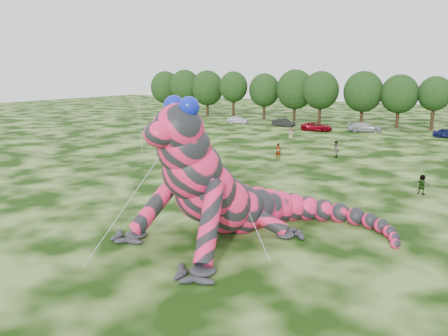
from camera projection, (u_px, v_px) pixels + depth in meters
ground at (301, 250)px, 23.31m from camera, size 240.00×240.00×0.00m
inflatable_gecko at (238, 164)px, 25.19m from camera, size 18.27×19.87×8.15m
tree_0 at (166, 92)px, 99.07m from camera, size 6.91×6.22×9.51m
tree_1 at (185, 93)px, 95.00m from camera, size 6.74×6.07×9.81m
tree_2 at (207, 93)px, 93.00m from camera, size 7.04×6.34×9.64m
tree_3 at (233, 95)px, 88.01m from camera, size 5.81×5.23×9.44m
tree_4 at (264, 97)px, 86.45m from camera, size 6.22×5.60×9.06m
tree_5 at (295, 96)px, 82.94m from camera, size 7.16×6.44×9.80m
tree_6 at (320, 98)px, 78.76m from camera, size 6.52×5.86×9.49m
tree_7 at (363, 99)px, 75.20m from camera, size 6.68×6.01×9.48m
tree_8 at (399, 102)px, 72.53m from camera, size 6.14×5.53×8.94m
tree_9 at (434, 103)px, 70.27m from camera, size 5.27×4.74×8.68m
car_0 at (238, 120)px, 80.43m from camera, size 4.21×2.15×1.37m
car_1 at (284, 123)px, 75.80m from camera, size 4.34×2.22×1.36m
car_2 at (317, 127)px, 70.15m from camera, size 5.31×2.98×1.40m
car_3 at (365, 127)px, 68.97m from camera, size 5.48×3.02×1.50m
car_4 at (448, 133)px, 62.67m from camera, size 3.98×1.68×1.34m
spectator_0 at (278, 151)px, 47.28m from camera, size 0.67×0.46×1.78m
spectator_4 at (291, 134)px, 61.20m from camera, size 0.91×0.73×1.61m
spectator_5 at (422, 184)px, 33.73m from camera, size 1.51×0.92×1.56m
spectator_1 at (336, 149)px, 48.09m from camera, size 0.96×1.08×1.87m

